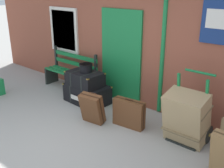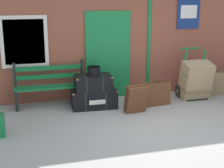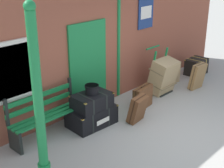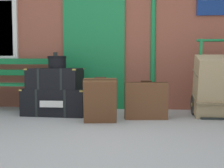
{
  "view_description": "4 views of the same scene",
  "coord_description": "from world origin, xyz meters",
  "px_view_note": "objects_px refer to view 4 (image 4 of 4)",
  "views": [
    {
      "loc": [
        3.31,
        -2.2,
        2.61
      ],
      "look_at": [
        -0.12,
        1.81,
        0.63
      ],
      "focal_mm": 43.33,
      "sensor_mm": 36.0,
      "label": 1
    },
    {
      "loc": [
        -2.4,
        -5.32,
        2.51
      ],
      "look_at": [
        -0.48,
        1.67,
        0.54
      ],
      "focal_mm": 54.05,
      "sensor_mm": 36.0,
      "label": 2
    },
    {
      "loc": [
        -5.19,
        -2.87,
        3.49
      ],
      "look_at": [
        -0.41,
        1.65,
        0.86
      ],
      "focal_mm": 52.78,
      "sensor_mm": 36.0,
      "label": 3
    },
    {
      "loc": [
        0.48,
        -2.8,
        0.85
      ],
      "look_at": [
        0.03,
        1.57,
        0.51
      ],
      "focal_mm": 47.31,
      "sensor_mm": 36.0,
      "label": 4
    }
  ],
  "objects_px": {
    "steamer_trunk_base": "(58,101)",
    "round_hatbox": "(57,61)",
    "platform_bench": "(11,84)",
    "steamer_trunk_middle": "(55,78)",
    "suitcase_tan": "(100,101)",
    "porters_trolley": "(215,99)",
    "suitcase_olive": "(146,101)",
    "large_brown_trunk": "(219,86)"
  },
  "relations": [
    {
      "from": "steamer_trunk_base",
      "to": "round_hatbox",
      "type": "relative_size",
      "value": 3.51
    },
    {
      "from": "platform_bench",
      "to": "steamer_trunk_middle",
      "type": "height_order",
      "value": "platform_bench"
    },
    {
      "from": "steamer_trunk_base",
      "to": "steamer_trunk_middle",
      "type": "height_order",
      "value": "steamer_trunk_middle"
    },
    {
      "from": "suitcase_tan",
      "to": "steamer_trunk_base",
      "type": "bearing_deg",
      "value": 141.06
    },
    {
      "from": "suitcase_tan",
      "to": "porters_trolley",
      "type": "bearing_deg",
      "value": 22.57
    },
    {
      "from": "platform_bench",
      "to": "steamer_trunk_base",
      "type": "xyz_separation_m",
      "value": [
        0.93,
        -0.34,
        -0.23
      ]
    },
    {
      "from": "round_hatbox",
      "to": "suitcase_tan",
      "type": "bearing_deg",
      "value": -38.32
    },
    {
      "from": "steamer_trunk_base",
      "to": "suitcase_olive",
      "type": "relative_size",
      "value": 1.62
    },
    {
      "from": "porters_trolley",
      "to": "suitcase_tan",
      "type": "height_order",
      "value": "porters_trolley"
    },
    {
      "from": "large_brown_trunk",
      "to": "suitcase_olive",
      "type": "xyz_separation_m",
      "value": [
        -1.08,
        -0.18,
        -0.21
      ]
    },
    {
      "from": "porters_trolley",
      "to": "suitcase_olive",
      "type": "distance_m",
      "value": 1.13
    },
    {
      "from": "platform_bench",
      "to": "round_hatbox",
      "type": "relative_size",
      "value": 5.38
    },
    {
      "from": "round_hatbox",
      "to": "porters_trolley",
      "type": "distance_m",
      "value": 2.56
    },
    {
      "from": "steamer_trunk_middle",
      "to": "porters_trolley",
      "type": "xyz_separation_m",
      "value": [
        2.51,
        0.11,
        -0.31
      ]
    },
    {
      "from": "platform_bench",
      "to": "suitcase_olive",
      "type": "height_order",
      "value": "platform_bench"
    },
    {
      "from": "steamer_trunk_base",
      "to": "suitcase_tan",
      "type": "distance_m",
      "value": 1.02
    },
    {
      "from": "platform_bench",
      "to": "steamer_trunk_middle",
      "type": "relative_size",
      "value": 1.92
    },
    {
      "from": "suitcase_olive",
      "to": "steamer_trunk_base",
      "type": "bearing_deg",
      "value": 168.82
    },
    {
      "from": "porters_trolley",
      "to": "suitcase_tan",
      "type": "relative_size",
      "value": 1.9
    },
    {
      "from": "round_hatbox",
      "to": "large_brown_trunk",
      "type": "xyz_separation_m",
      "value": [
        2.49,
        -0.08,
        -0.37
      ]
    },
    {
      "from": "round_hatbox",
      "to": "suitcase_tan",
      "type": "xyz_separation_m",
      "value": [
        0.78,
        -0.62,
        -0.54
      ]
    },
    {
      "from": "steamer_trunk_base",
      "to": "steamer_trunk_middle",
      "type": "relative_size",
      "value": 1.25
    },
    {
      "from": "steamer_trunk_middle",
      "to": "steamer_trunk_base",
      "type": "bearing_deg",
      "value": 68.83
    },
    {
      "from": "round_hatbox",
      "to": "suitcase_olive",
      "type": "bearing_deg",
      "value": -10.4
    },
    {
      "from": "steamer_trunk_base",
      "to": "suitcase_tan",
      "type": "bearing_deg",
      "value": -38.94
    },
    {
      "from": "suitcase_olive",
      "to": "large_brown_trunk",
      "type": "bearing_deg",
      "value": 9.57
    },
    {
      "from": "platform_bench",
      "to": "porters_trolley",
      "type": "xyz_separation_m",
      "value": [
        3.43,
        -0.27,
        -0.17
      ]
    },
    {
      "from": "steamer_trunk_base",
      "to": "large_brown_trunk",
      "type": "bearing_deg",
      "value": -2.27
    },
    {
      "from": "round_hatbox",
      "to": "large_brown_trunk",
      "type": "bearing_deg",
      "value": -1.78
    },
    {
      "from": "round_hatbox",
      "to": "suitcase_tan",
      "type": "relative_size",
      "value": 0.47
    },
    {
      "from": "platform_bench",
      "to": "steamer_trunk_middle",
      "type": "distance_m",
      "value": 1.0
    },
    {
      "from": "large_brown_trunk",
      "to": "suitcase_tan",
      "type": "bearing_deg",
      "value": -162.52
    },
    {
      "from": "steamer_trunk_base",
      "to": "suitcase_tan",
      "type": "xyz_separation_m",
      "value": [
        0.79,
        -0.64,
        0.1
      ]
    },
    {
      "from": "platform_bench",
      "to": "large_brown_trunk",
      "type": "xyz_separation_m",
      "value": [
        3.43,
        -0.44,
        0.03
      ]
    },
    {
      "from": "platform_bench",
      "to": "suitcase_tan",
      "type": "bearing_deg",
      "value": -29.71
    },
    {
      "from": "round_hatbox",
      "to": "suitcase_tan",
      "type": "height_order",
      "value": "round_hatbox"
    },
    {
      "from": "porters_trolley",
      "to": "platform_bench",
      "type": "bearing_deg",
      "value": 175.48
    },
    {
      "from": "steamer_trunk_base",
      "to": "steamer_trunk_middle",
      "type": "xyz_separation_m",
      "value": [
        -0.02,
        -0.04,
        0.37
      ]
    },
    {
      "from": "steamer_trunk_middle",
      "to": "large_brown_trunk",
      "type": "distance_m",
      "value": 2.52
    },
    {
      "from": "large_brown_trunk",
      "to": "steamer_trunk_middle",
      "type": "bearing_deg",
      "value": 178.67
    },
    {
      "from": "steamer_trunk_middle",
      "to": "platform_bench",
      "type": "bearing_deg",
      "value": 157.2
    },
    {
      "from": "steamer_trunk_middle",
      "to": "suitcase_olive",
      "type": "height_order",
      "value": "steamer_trunk_middle"
    }
  ]
}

